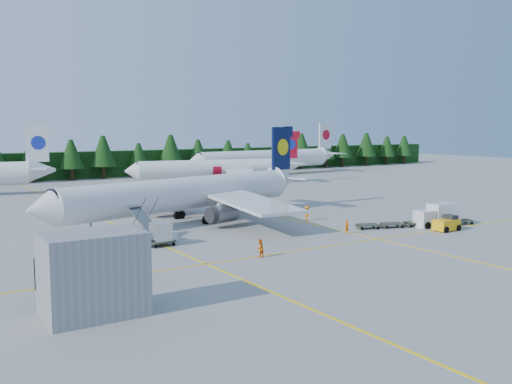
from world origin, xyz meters
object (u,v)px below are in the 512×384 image
airstairs (154,235)px  service_truck (437,215)px  baggage_tug (447,224)px  airliner_red (212,169)px  airliner_navy (180,195)px

airstairs → service_truck: (31.54, -9.05, 0.54)m
airstairs → baggage_tug: size_ratio=1.91×
airliner_red → airstairs: 57.58m
service_truck → airstairs: bearing=171.5°
airliner_red → baggage_tug: airliner_red is taller
airliner_navy → airliner_red: size_ratio=1.08×
airliner_navy → airliner_red: 46.00m
airliner_red → baggage_tug: bearing=-81.5°
airstairs → baggage_tug: bearing=-38.7°
baggage_tug → service_truck: bearing=60.4°
airliner_navy → service_truck: size_ratio=6.90×
airliner_navy → airstairs: (-7.14, -9.10, -2.72)m
baggage_tug → airliner_navy: bearing=136.5°
airliner_red → airstairs: airliner_red is taller
airliner_navy → baggage_tug: bearing=-56.8°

